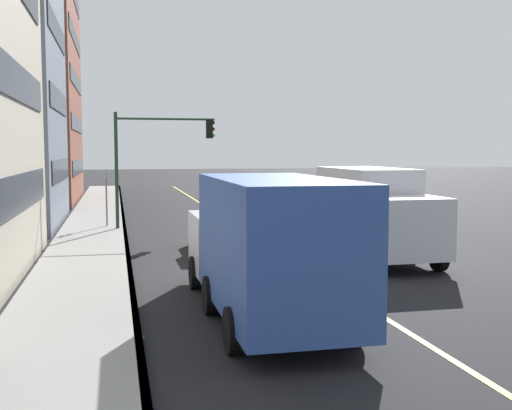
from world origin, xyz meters
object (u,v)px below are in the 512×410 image
pedestrian_with_backpack (220,212)px  street_sign_post (106,196)px  truck_blue (266,245)px  truck_white (374,211)px  car_maroon (288,210)px  car_tan (226,231)px  traffic_light_mast (156,149)px

pedestrian_with_backpack → street_sign_post: bearing=60.3°
truck_blue → truck_white: bearing=-39.2°
car_maroon → truck_white: (-9.55, -0.43, 0.88)m
car_maroon → pedestrian_with_backpack: size_ratio=2.51×
truck_white → truck_blue: (-6.84, 5.58, 0.02)m
car_tan → traffic_light_mast: (6.83, 2.13, 3.10)m
truck_white → street_sign_post: size_ratio=2.45×
truck_white → truck_blue: size_ratio=0.81×
car_maroon → car_tan: (-6.95, 4.41, -0.04)m
truck_white → street_sign_post: (10.52, 9.31, -0.06)m
truck_blue → traffic_light_mast: size_ratio=1.49×
car_tan → truck_blue: bearing=175.5°
truck_blue → street_sign_post: truck_blue is taller
street_sign_post → car_tan: bearing=-150.5°
truck_white → pedestrian_with_backpack: truck_white is taller
traffic_light_mast → truck_blue: bearing=-175.1°
car_maroon → traffic_light_mast: size_ratio=0.76×
truck_blue → traffic_light_mast: bearing=4.9°
car_tan → pedestrian_with_backpack: bearing=-6.8°
car_tan → pedestrian_with_backpack: (5.03, -0.60, 0.21)m
truck_blue → pedestrian_with_backpack: size_ratio=4.93×
car_tan → street_sign_post: 9.14m
truck_white → truck_blue: truck_blue is taller
car_tan → street_sign_post: size_ratio=1.69×
truck_white → street_sign_post: truck_white is taller
street_sign_post → car_maroon: bearing=-96.2°
car_maroon → street_sign_post: 8.97m
pedestrian_with_backpack → car_maroon: bearing=-63.2°
car_maroon → pedestrian_with_backpack: 4.27m
truck_white → traffic_light_mast: (9.42, 6.97, 2.19)m
truck_white → pedestrian_with_backpack: size_ratio=3.98×
car_tan → truck_white: bearing=-118.2°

